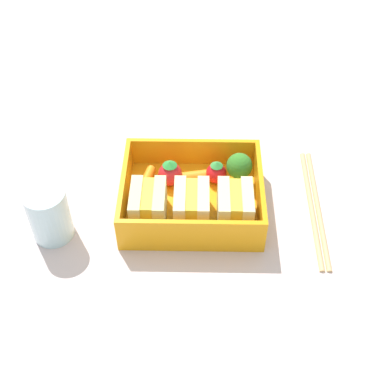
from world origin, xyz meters
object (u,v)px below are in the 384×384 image
object	(u,v)px
sandwich_left	(235,206)
carrot_stick_far_left	(146,180)
broccoli_floret	(239,167)
sandwich_center_left	(192,205)
carrot_stick_left	(193,177)
drinking_glass	(49,214)
sandwich_center	(148,205)
strawberry_far_left	(216,173)
strawberry_left	(170,173)
chopstick_pair	(315,207)

from	to	relation	value
sandwich_left	carrot_stick_far_left	size ratio (longest dim) A/B	1.25
broccoli_floret	sandwich_center_left	bearing A→B (deg)	46.48
carrot_stick_left	drinking_glass	xyz separation A→B (cm)	(17.19, 8.34, 1.66)
drinking_glass	sandwich_center	bearing A→B (deg)	-170.88
sandwich_left	sandwich_center_left	distance (cm)	5.32
sandwich_center	carrot_stick_far_left	size ratio (longest dim) A/B	1.25
sandwich_center_left	strawberry_far_left	world-z (taller)	sandwich_center_left
sandwich_center_left	broccoli_floret	world-z (taller)	same
drinking_glass	carrot_stick_far_left	bearing A→B (deg)	-145.32
broccoli_floret	strawberry_left	size ratio (longest dim) A/B	1.21
sandwich_left	strawberry_far_left	xyz separation A→B (cm)	(2.17, -6.50, -0.73)
carrot_stick_left	strawberry_left	xyz separation A→B (cm)	(2.98, 0.41, 0.97)
sandwich_left	strawberry_left	world-z (taller)	sandwich_left
sandwich_center	strawberry_far_left	size ratio (longest dim) A/B	1.74
broccoli_floret	chopstick_pair	bearing A→B (deg)	159.25
sandwich_left	carrot_stick_far_left	world-z (taller)	sandwich_left
carrot_stick_left	sandwich_center	bearing A→B (deg)	50.21
chopstick_pair	carrot_stick_left	bearing A→B (deg)	-13.32
sandwich_left	sandwich_center	distance (cm)	10.64
sandwich_center	carrot_stick_left	xyz separation A→B (cm)	(-5.37, -6.45, -1.49)
sandwich_center_left	broccoli_floret	distance (cm)	8.87
drinking_glass	broccoli_floret	bearing A→B (deg)	-160.30
sandwich_center	carrot_stick_far_left	distance (cm)	6.00
strawberry_far_left	drinking_glass	xyz separation A→B (cm)	(20.29, 8.40, 0.90)
carrot_stick_left	strawberry_left	distance (cm)	3.16
strawberry_left	drinking_glass	world-z (taller)	drinking_glass
sandwich_center	sandwich_left	bearing A→B (deg)	180.00
sandwich_left	carrot_stick_far_left	bearing A→B (deg)	-26.56
chopstick_pair	drinking_glass	distance (cm)	33.65
carrot_stick_far_left	sandwich_left	bearing A→B (deg)	153.44
sandwich_center_left	strawberry_left	world-z (taller)	sandwich_center_left
drinking_glass	chopstick_pair	bearing A→B (deg)	-172.18
strawberry_far_left	carrot_stick_left	size ratio (longest dim) A/B	0.65
strawberry_left	carrot_stick_far_left	world-z (taller)	strawberry_left
strawberry_left	chopstick_pair	distance (cm)	19.43
chopstick_pair	sandwich_center_left	bearing A→B (deg)	9.42
strawberry_far_left	strawberry_left	bearing A→B (deg)	4.41
sandwich_center_left	strawberry_far_left	size ratio (longest dim) A/B	1.74
strawberry_left	drinking_glass	xyz separation A→B (cm)	(14.21, 7.93, 0.70)
broccoli_floret	strawberry_far_left	world-z (taller)	broccoli_floret
strawberry_left	chopstick_pair	bearing A→B (deg)	169.91
broccoli_floret	carrot_stick_left	bearing A→B (deg)	-0.19
sandwich_center	strawberry_far_left	distance (cm)	10.70
sandwich_center_left	carrot_stick_far_left	distance (cm)	8.54
drinking_glass	strawberry_far_left	bearing A→B (deg)	-157.50
sandwich_left	sandwich_center	bearing A→B (deg)	0.00
sandwich_left	drinking_glass	distance (cm)	22.54
carrot_stick_far_left	drinking_glass	world-z (taller)	drinking_glass
chopstick_pair	strawberry_left	bearing A→B (deg)	-10.09
carrot_stick_left	strawberry_left	bearing A→B (deg)	7.83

